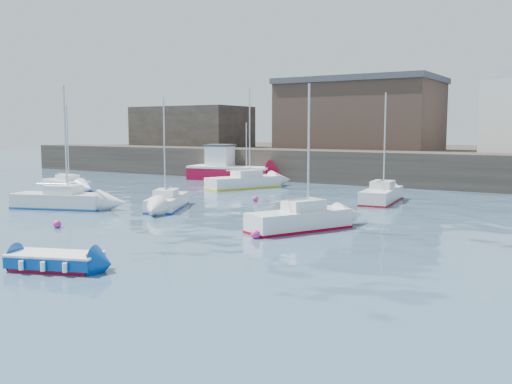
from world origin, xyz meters
The scene contains 16 objects.
water centered at (0.00, 0.00, 0.00)m, with size 220.00×220.00×0.00m, color #2D4760.
quay_wall centered at (0.00, 35.00, 1.50)m, with size 90.00×5.00×3.00m, color #28231E.
land_strip centered at (0.00, 53.00, 1.40)m, with size 90.00×32.00×2.80m, color #28231E.
warehouse centered at (-6.00, 43.00, 6.62)m, with size 16.40×10.40×7.60m.
bldg_west centered at (-28.00, 42.00, 5.30)m, with size 14.00×8.00×5.00m.
blue_dinghy centered at (0.13, -2.00, 0.35)m, with size 3.60×2.48×0.63m.
fishing_boat centered at (-15.12, 31.46, 1.09)m, with size 8.93×4.47×5.66m.
sailboat_a centered at (-12.75, 8.82, 0.55)m, with size 6.26×3.81×7.76m.
sailboat_b centered at (-6.91, 12.41, 0.46)m, with size 4.06×5.64×7.02m.
sailboat_c centered at (3.90, 9.84, 0.56)m, with size 4.02×5.75×7.28m.
sailboat_e centered at (-21.45, 16.67, 0.46)m, with size 5.74×3.07×7.05m.
sailboat_f centered at (3.69, 22.62, 0.53)m, with size 2.51×5.98×7.55m.
sailboat_h centered at (-9.58, 25.58, 0.56)m, with size 4.58×6.93×8.53m.
buoy_near centered at (-7.05, 3.95, 0.00)m, with size 0.42×0.42×0.42m, color #D62787.
buoy_mid centered at (3.15, 6.84, 0.00)m, with size 0.44×0.44×0.44m, color #D62787.
buoy_far centered at (-4.00, 18.41, 0.00)m, with size 0.40×0.40×0.40m, color #D62787.
Camera 1 is at (16.80, -15.31, 5.06)m, focal length 40.00 mm.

